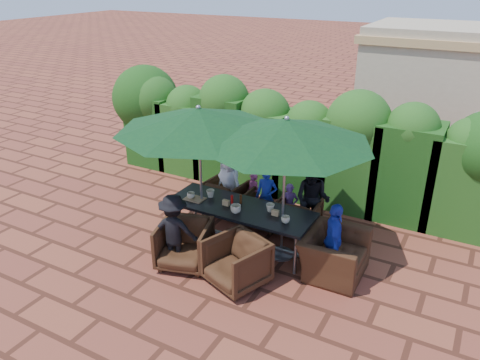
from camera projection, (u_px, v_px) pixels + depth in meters
The scene contains 31 objects.
ground at pixel (232, 238), 8.53m from camera, with size 80.00×80.00×0.00m, color brown.
dining_table at pixel (240, 211), 8.04m from camera, with size 2.57×0.90×0.75m.
umbrella_left at pixel (199, 120), 7.68m from camera, with size 2.81×2.81×2.46m.
umbrella_right at pixel (286, 132), 7.11m from camera, with size 2.74×2.74×2.46m.
chair_far_left at pixel (226, 195), 9.30m from camera, with size 0.73×0.68×0.75m, color black.
chair_far_mid at pixel (264, 207), 8.84m from camera, with size 0.70×0.66×0.72m, color black.
chair_far_right at pixel (300, 214), 8.61m from camera, with size 0.69×0.65×0.71m, color black.
chair_near_left at pixel (184, 242), 7.59m from camera, with size 0.81×0.76×0.84m, color black.
chair_near_right at pixel (237, 260), 7.12m from camera, with size 0.81×0.76×0.83m, color black.
chair_end_right at pixel (334, 248), 7.36m from camera, with size 1.07×0.70×0.93m, color black.
adult_far_left at pixel (230, 183), 9.19m from camera, with size 0.63×0.38×1.28m, color white.
adult_far_mid at pixel (266, 197), 8.80m from camera, with size 0.41×0.33×1.13m, color #2134B3.
adult_far_right at pixel (312, 199), 8.43m from camera, with size 0.65×0.40×1.36m, color black.
adult_near_left at pixel (174, 231), 7.52m from camera, with size 0.80×0.37×1.26m, color black.
adult_end_right at pixel (334, 240), 7.29m from camera, with size 0.72×0.36×1.23m, color #2134B3.
child_left at pixel (253, 194), 9.21m from camera, with size 0.31×0.25×0.87m, color #CC4884.
child_right at pixel (289, 206), 8.72m from camera, with size 0.32×0.26×0.88m, color #7B4597.
pedestrian_a at pixel (375, 138), 11.02m from camera, with size 1.59×0.57×1.70m, color green.
pedestrian_b at pixel (412, 142), 10.80m from camera, with size 0.81×0.49×1.69m, color #CC4884.
pedestrian_c at pixel (475, 151), 10.17m from camera, with size 1.11×0.51×1.73m, color gray.
cup_a at pixel (191, 195), 8.30m from camera, with size 0.14×0.14×0.11m, color beige.
cup_b at pixel (210, 193), 8.34m from camera, with size 0.15×0.15×0.14m, color beige.
cup_c at pixel (236, 209), 7.79m from camera, with size 0.18×0.18×0.14m, color beige.
cup_d at pixel (270, 208), 7.84m from camera, with size 0.15×0.15×0.14m, color beige.
cup_e at pixel (286, 220), 7.49m from camera, with size 0.14×0.14×0.11m, color beige.
ketchup_bottle at pixel (232, 200), 8.08m from camera, with size 0.04×0.04×0.17m, color #B20C0A.
sauce_bottle at pixel (241, 199), 8.10m from camera, with size 0.04×0.04×0.17m, color #4C230C.
serving_tray at pixel (195, 199), 8.28m from camera, with size 0.35×0.25×0.02m, color #9A734A.
number_block_left at pixel (226, 203), 8.05m from camera, with size 0.12×0.06×0.10m, color tan.
number_block_right at pixel (275, 213), 7.72m from camera, with size 0.12×0.06×0.10m, color tan.
hedge_wall at pixel (277, 133), 9.95m from camera, with size 9.10×1.60×2.42m.
Camera 1 is at (3.65, -6.38, 4.45)m, focal length 35.00 mm.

